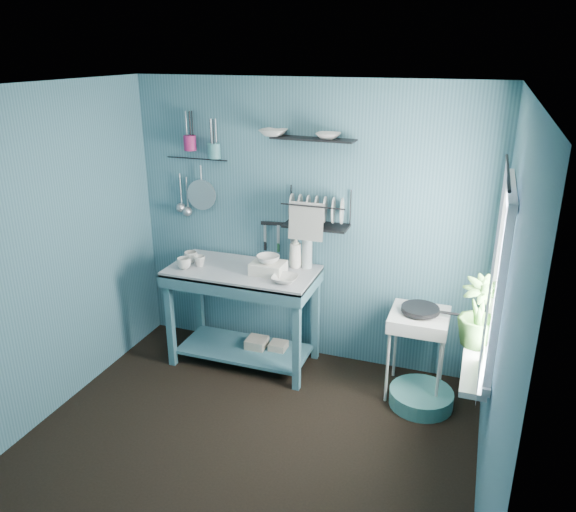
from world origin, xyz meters
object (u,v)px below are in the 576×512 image
(potted_plant, at_px, (479,312))
(wash_tub, at_px, (268,268))
(utensil_cup_teal, at_px, (214,151))
(utensil_cup_magenta, at_px, (190,143))
(hotplate_stand, at_px, (416,354))
(storage_tin_small, at_px, (278,352))
(mug_mid, at_px, (200,261))
(soap_bottle, at_px, (295,251))
(mug_left, at_px, (184,263))
(work_counter, at_px, (244,316))
(water_bottle, at_px, (307,252))
(colander, at_px, (202,195))
(frying_pan, at_px, (420,309))
(mug_right, at_px, (191,257))
(dish_rack, at_px, (317,209))
(floor_basin, at_px, (421,398))

(potted_plant, bearing_deg, wash_tub, 162.59)
(utensil_cup_teal, bearing_deg, utensil_cup_magenta, 180.00)
(hotplate_stand, bearing_deg, storage_tin_small, 167.07)
(mug_mid, xyz_separation_m, soap_bottle, (0.80, 0.26, 0.10))
(hotplate_stand, bearing_deg, soap_bottle, 160.62)
(mug_left, bearing_deg, work_counter, 18.43)
(soap_bottle, height_order, hotplate_stand, soap_bottle)
(water_bottle, relative_size, storage_tin_small, 1.40)
(hotplate_stand, distance_m, potted_plant, 1.00)
(mug_left, bearing_deg, soap_bottle, 21.80)
(soap_bottle, relative_size, storage_tin_small, 1.49)
(utensil_cup_teal, height_order, colander, utensil_cup_teal)
(work_counter, bearing_deg, hotplate_stand, -3.69)
(water_bottle, relative_size, frying_pan, 0.93)
(mug_mid, height_order, soap_bottle, soap_bottle)
(mug_left, xyz_separation_m, wash_tub, (0.73, 0.14, 0.00))
(soap_bottle, distance_m, utensil_cup_magenta, 1.34)
(utensil_cup_magenta, distance_m, utensil_cup_teal, 0.24)
(wash_tub, height_order, hotplate_stand, wash_tub)
(work_counter, relative_size, soap_bottle, 4.31)
(mug_right, bearing_deg, utensil_cup_teal, 63.60)
(dish_rack, height_order, utensil_cup_magenta, utensil_cup_magenta)
(mug_right, xyz_separation_m, wash_tub, (0.75, -0.02, 0.00))
(work_counter, bearing_deg, mug_left, -165.45)
(water_bottle, xyz_separation_m, potted_plant, (1.44, -0.78, 0.02))
(mug_mid, relative_size, frying_pan, 0.33)
(water_bottle, bearing_deg, potted_plant, -28.30)
(work_counter, height_order, wash_tub, wash_tub)
(mug_left, bearing_deg, water_bottle, 20.81)
(dish_rack, distance_m, colander, 1.12)
(utensil_cup_magenta, height_order, utensil_cup_teal, utensil_cup_magenta)
(mug_left, relative_size, mug_right, 1.00)
(utensil_cup_teal, height_order, floor_basin, utensil_cup_teal)
(water_bottle, bearing_deg, soap_bottle, -168.69)
(mug_mid, distance_m, potted_plant, 2.40)
(work_counter, relative_size, dish_rack, 2.34)
(utensil_cup_teal, distance_m, colander, 0.45)
(storage_tin_small, bearing_deg, wash_tub, -116.57)
(potted_plant, bearing_deg, utensil_cup_teal, 160.22)
(work_counter, height_order, water_bottle, water_bottle)
(floor_basin, bearing_deg, mug_mid, 177.32)
(frying_pan, bearing_deg, colander, 171.62)
(dish_rack, xyz_separation_m, storage_tin_small, (-0.30, -0.15, -1.35))
(water_bottle, height_order, storage_tin_small, water_bottle)
(mug_mid, bearing_deg, mug_left, -135.00)
(frying_pan, distance_m, dish_rack, 1.18)
(mug_left, bearing_deg, hotplate_stand, 4.69)
(water_bottle, bearing_deg, frying_pan, -11.95)
(soap_bottle, relative_size, potted_plant, 0.62)
(mug_right, xyz_separation_m, hotplate_stand, (2.03, 0.01, -0.59))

